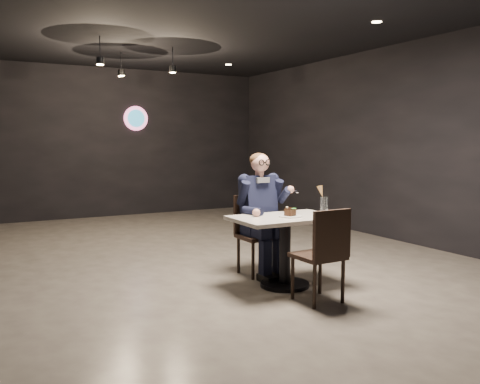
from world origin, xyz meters
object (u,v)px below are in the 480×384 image
chair_near (318,254)px  main_table (285,251)px  chair_far (259,235)px  seated_man (259,213)px  sundae_glass (324,206)px

chair_near → main_table: bearing=88.3°
main_table → chair_far: chair_far is taller
chair_far → seated_man: bearing=0.0°
chair_far → sundae_glass: size_ratio=4.90×
chair_far → chair_near: (0.00, -1.12, 0.00)m
chair_near → sundae_glass: bearing=46.0°
main_table → chair_far: bearing=90.0°
chair_near → sundae_glass: sundae_glass is taller
chair_near → chair_far: bearing=88.3°
chair_near → seated_man: 1.15m
seated_man → sundae_glass: bearing=-53.8°
main_table → chair_near: bearing=-90.0°
main_table → seated_man: size_ratio=0.76×
seated_man → sundae_glass: 0.78m
chair_far → seated_man: (0.00, 0.00, 0.26)m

